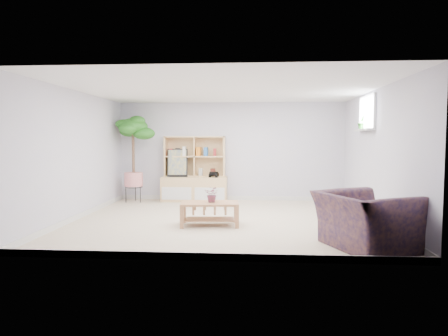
# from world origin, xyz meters

# --- Properties ---
(floor) EXTENTS (5.50, 5.00, 0.01)m
(floor) POSITION_xyz_m (0.00, 0.00, 0.00)
(floor) COLOR beige
(floor) RESTS_ON ground
(ceiling) EXTENTS (5.50, 5.00, 0.01)m
(ceiling) POSITION_xyz_m (0.00, 0.00, 2.40)
(ceiling) COLOR white
(ceiling) RESTS_ON walls
(walls) EXTENTS (5.51, 5.01, 2.40)m
(walls) POSITION_xyz_m (0.00, 0.00, 1.20)
(walls) COLOR silver
(walls) RESTS_ON floor
(baseboard) EXTENTS (5.50, 5.00, 0.10)m
(baseboard) POSITION_xyz_m (0.00, 0.00, 0.05)
(baseboard) COLOR silver
(baseboard) RESTS_ON floor
(window) EXTENTS (0.10, 0.98, 0.68)m
(window) POSITION_xyz_m (2.73, 0.60, 2.00)
(window) COLOR #CEE7FF
(window) RESTS_ON walls
(window_sill) EXTENTS (0.14, 1.00, 0.04)m
(window_sill) POSITION_xyz_m (2.67, 0.60, 1.68)
(window_sill) COLOR silver
(window_sill) RESTS_ON walls
(storage_unit) EXTENTS (1.57, 0.53, 1.57)m
(storage_unit) POSITION_xyz_m (-0.87, 2.24, 0.79)
(storage_unit) COLOR tan
(storage_unit) RESTS_ON floor
(poster) EXTENTS (0.50, 0.15, 0.68)m
(poster) POSITION_xyz_m (-1.28, 2.20, 0.93)
(poster) COLOR yellow
(poster) RESTS_ON storage_unit
(toy_truck) EXTENTS (0.31, 0.23, 0.15)m
(toy_truck) POSITION_xyz_m (-0.39, 2.16, 0.67)
(toy_truck) COLOR black
(toy_truck) RESTS_ON storage_unit
(coffee_table) EXTENTS (1.03, 0.62, 0.41)m
(coffee_table) POSITION_xyz_m (-0.21, -0.47, 0.20)
(coffee_table) COLOR #AF6C45
(coffee_table) RESTS_ON floor
(table_plant) EXTENTS (0.30, 0.27, 0.28)m
(table_plant) POSITION_xyz_m (-0.17, -0.46, 0.54)
(table_plant) COLOR #1F4E28
(table_plant) RESTS_ON coffee_table
(floor_tree) EXTENTS (1.01, 1.01, 2.07)m
(floor_tree) POSITION_xyz_m (-2.30, 2.00, 1.04)
(floor_tree) COLOR #216317
(floor_tree) RESTS_ON floor
(armchair) EXTENTS (1.42, 1.49, 0.88)m
(armchair) POSITION_xyz_m (2.05, -1.79, 0.44)
(armchair) COLOR #12113E
(armchair) RESTS_ON floor
(sill_plant) EXTENTS (0.17, 0.15, 0.26)m
(sill_plant) POSITION_xyz_m (2.67, 0.79, 1.83)
(sill_plant) COLOR #216317
(sill_plant) RESTS_ON window_sill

